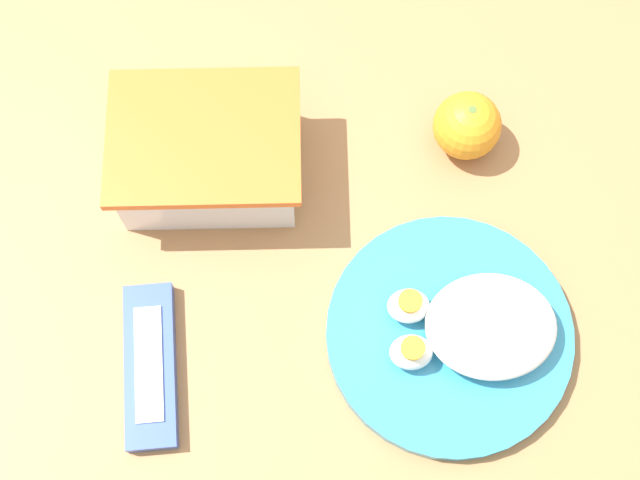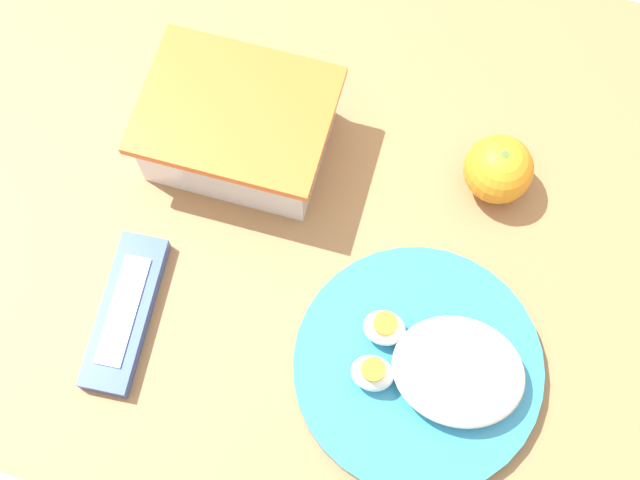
{
  "view_description": "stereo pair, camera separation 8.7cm",
  "coord_description": "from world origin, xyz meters",
  "px_view_note": "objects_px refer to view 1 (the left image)",
  "views": [
    {
      "loc": [
        0.0,
        -0.34,
        1.6
      ],
      "look_at": [
        0.01,
        -0.05,
        0.78
      ],
      "focal_mm": 50.0,
      "sensor_mm": 36.0,
      "label": 1
    },
    {
      "loc": [
        0.09,
        -0.33,
        1.6
      ],
      "look_at": [
        0.01,
        -0.05,
        0.78
      ],
      "focal_mm": 50.0,
      "sensor_mm": 36.0,
      "label": 2
    }
  ],
  "objects_px": {
    "orange_fruit": "(467,126)",
    "candy_bar": "(150,366)",
    "rice_plate": "(460,331)",
    "food_container": "(208,156)"
  },
  "relations": [
    {
      "from": "food_container",
      "to": "candy_bar",
      "type": "height_order",
      "value": "food_container"
    },
    {
      "from": "food_container",
      "to": "candy_bar",
      "type": "bearing_deg",
      "value": -104.72
    },
    {
      "from": "rice_plate",
      "to": "candy_bar",
      "type": "relative_size",
      "value": 1.48
    },
    {
      "from": "rice_plate",
      "to": "food_container",
      "type": "bearing_deg",
      "value": 143.12
    },
    {
      "from": "food_container",
      "to": "orange_fruit",
      "type": "relative_size",
      "value": 2.67
    },
    {
      "from": "orange_fruit",
      "to": "candy_bar",
      "type": "relative_size",
      "value": 0.44
    },
    {
      "from": "orange_fruit",
      "to": "rice_plate",
      "type": "relative_size",
      "value": 0.29
    },
    {
      "from": "food_container",
      "to": "orange_fruit",
      "type": "xyz_separation_m",
      "value": [
        0.26,
        0.03,
        -0.0
      ]
    },
    {
      "from": "food_container",
      "to": "rice_plate",
      "type": "xyz_separation_m",
      "value": [
        0.24,
        -0.18,
        -0.02
      ]
    },
    {
      "from": "rice_plate",
      "to": "candy_bar",
      "type": "xyz_separation_m",
      "value": [
        -0.3,
        -0.02,
        -0.01
      ]
    }
  ]
}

